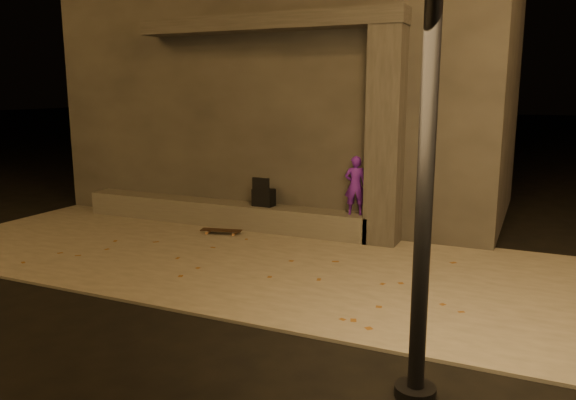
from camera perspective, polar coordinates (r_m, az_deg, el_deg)
The scene contains 9 objects.
ground at distance 7.27m, azimuth -11.89°, elevation -10.27°, with size 120.00×120.00×0.00m, color black.
sidewalk at distance 8.85m, azimuth -4.24°, elevation -5.99°, with size 11.00×4.40×0.04m, color #645F58.
building at distance 12.95m, azimuth 1.29°, elevation 11.07°, with size 9.00×5.10×5.22m.
ledge at distance 10.99m, azimuth -6.79°, elevation -1.33°, with size 6.00×0.55×0.45m, color #585550.
column at distance 9.51m, azimuth 9.86°, elevation 6.25°, with size 0.55×0.55×3.60m, color #33312F.
canopy at distance 10.36m, azimuth -2.13°, elevation 17.55°, with size 5.00×0.70×0.28m, color #33312F.
skateboarder at distance 9.75m, azimuth 6.85°, elevation 1.49°, with size 0.37×0.25×1.02m, color #5E1BB5.
backpack at distance 10.46m, azimuth -2.49°, elevation 0.41°, with size 0.40×0.27×0.55m.
skateboard at distance 10.28m, azimuth -6.80°, elevation -3.10°, with size 0.77×0.35×0.08m.
Camera 1 is at (4.06, -5.42, 2.63)m, focal length 35.00 mm.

